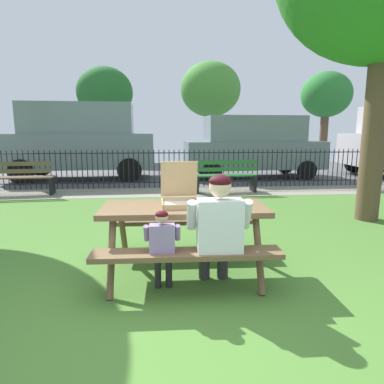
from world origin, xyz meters
TOP-DOWN VIEW (x-y plane):
  - ground at (0.00, 1.50)m, footprint 28.00×11.01m
  - cobblestone_walkway at (0.00, 6.31)m, footprint 28.00×1.40m
  - street_asphalt at (0.00, 10.81)m, footprint 28.00×7.60m
  - picnic_table_foreground at (0.30, 1.20)m, footprint 1.82×1.51m
  - pizza_box_open at (0.26, 1.31)m, footprint 0.44×0.49m
  - pizza_slice_on_table at (0.64, 1.07)m, footprint 0.31×0.24m
  - adult_at_table at (0.60, 0.70)m, footprint 0.61×0.59m
  - child_at_table at (0.06, 0.68)m, footprint 0.34×0.33m
  - iron_fence_streetside at (-0.00, 7.01)m, footprint 22.48×0.03m
  - park_bench_left at (-3.52, 6.17)m, footprint 1.63×0.58m
  - park_bench_center at (1.66, 6.17)m, footprint 1.62×0.57m
  - parked_car_center at (-2.65, 9.00)m, footprint 4.80×2.27m
  - parked_car_right at (3.11, 9.00)m, footprint 4.65×2.06m
  - far_tree_midleft at (-2.98, 16.06)m, footprint 2.89×2.89m
  - far_tree_center at (2.57, 16.06)m, footprint 3.20×3.20m
  - far_tree_midright at (9.01, 16.06)m, footprint 2.73×2.73m

SIDE VIEW (x-z plane):
  - ground at x=0.00m, z-range -0.02..0.00m
  - street_asphalt at x=0.00m, z-range -0.01..0.00m
  - cobblestone_walkway at x=0.00m, z-range -0.01..0.00m
  - park_bench_left at x=-3.52m, z-range -0.01..0.84m
  - park_bench_center at x=1.66m, z-range -0.01..0.84m
  - child_at_table at x=0.06m, z-range 0.09..0.95m
  - iron_fence_streetside at x=0.00m, z-range 0.01..1.08m
  - picnic_table_foreground at x=0.30m, z-range 0.20..0.99m
  - adult_at_table at x=0.60m, z-range 0.06..1.25m
  - pizza_slice_on_table at x=0.64m, z-range 0.77..0.79m
  - pizza_box_open at x=0.26m, z-range 0.65..1.12m
  - parked_car_right at x=3.11m, z-range 0.06..2.14m
  - parked_car_center at x=-2.65m, z-range 0.08..2.54m
  - far_tree_midright at x=9.01m, z-range 1.11..5.91m
  - far_tree_midleft at x=-2.98m, z-range 1.08..5.96m
  - far_tree_center at x=2.57m, z-range 1.12..6.34m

